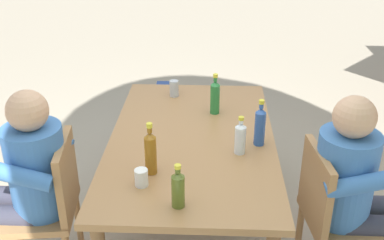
# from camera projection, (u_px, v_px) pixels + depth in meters

# --- Properties ---
(ground_plane) EXTENTS (24.00, 24.00, 0.00)m
(ground_plane) POSITION_uv_depth(u_px,v_px,m) (192.00, 231.00, 3.20)
(ground_plane) COLOR gray
(dining_table) EXTENTS (1.70, 1.00, 0.72)m
(dining_table) POSITION_uv_depth(u_px,v_px,m) (192.00, 149.00, 2.92)
(dining_table) COLOR #A37547
(dining_table) RESTS_ON ground_plane
(chair_near_right) EXTENTS (0.49, 0.49, 0.87)m
(chair_near_right) POSITION_uv_depth(u_px,v_px,m) (49.00, 202.00, 2.68)
(chair_near_right) COLOR #A37547
(chair_near_right) RESTS_ON ground_plane
(chair_far_right) EXTENTS (0.49, 0.49, 0.87)m
(chair_far_right) POSITION_uv_depth(u_px,v_px,m) (333.00, 212.00, 2.60)
(chair_far_right) COLOR #A37547
(chair_far_right) RESTS_ON ground_plane
(person_in_white_shirt) EXTENTS (0.47, 0.61, 1.18)m
(person_in_white_shirt) POSITION_uv_depth(u_px,v_px,m) (25.00, 178.00, 2.60)
(person_in_white_shirt) COLOR #3D70B2
(person_in_white_shirt) RESTS_ON ground_plane
(person_in_plaid_shirt) EXTENTS (0.47, 0.61, 1.18)m
(person_in_plaid_shirt) POSITION_uv_depth(u_px,v_px,m) (358.00, 186.00, 2.53)
(person_in_plaid_shirt) COLOR #3D70B2
(person_in_plaid_shirt) RESTS_ON ground_plane
(bottle_amber) EXTENTS (0.06, 0.06, 0.30)m
(bottle_amber) POSITION_uv_depth(u_px,v_px,m) (151.00, 152.00, 2.47)
(bottle_amber) COLOR #996019
(bottle_amber) RESTS_ON dining_table
(bottle_olive) EXTENTS (0.06, 0.06, 0.23)m
(bottle_olive) POSITION_uv_depth(u_px,v_px,m) (178.00, 189.00, 2.22)
(bottle_olive) COLOR #566623
(bottle_olive) RESTS_ON dining_table
(bottle_blue) EXTENTS (0.06, 0.06, 0.29)m
(bottle_blue) POSITION_uv_depth(u_px,v_px,m) (260.00, 126.00, 2.75)
(bottle_blue) COLOR #2D56A3
(bottle_blue) RESTS_ON dining_table
(bottle_green) EXTENTS (0.06, 0.06, 0.28)m
(bottle_green) POSITION_uv_depth(u_px,v_px,m) (215.00, 96.00, 3.14)
(bottle_green) COLOR #287A38
(bottle_green) RESTS_ON dining_table
(bottle_clear) EXTENTS (0.06, 0.06, 0.23)m
(bottle_clear) POSITION_uv_depth(u_px,v_px,m) (240.00, 138.00, 2.67)
(bottle_clear) COLOR white
(bottle_clear) RESTS_ON dining_table
(cup_white) EXTENTS (0.07, 0.07, 0.09)m
(cup_white) POSITION_uv_depth(u_px,v_px,m) (141.00, 178.00, 2.40)
(cup_white) COLOR white
(cup_white) RESTS_ON dining_table
(cup_steel) EXTENTS (0.07, 0.07, 0.12)m
(cup_steel) POSITION_uv_depth(u_px,v_px,m) (174.00, 88.00, 3.43)
(cup_steel) COLOR #B2B7BC
(cup_steel) RESTS_ON dining_table
(backpack_by_far_side) EXTENTS (0.29, 0.21, 0.46)m
(backpack_by_far_side) POSITION_uv_depth(u_px,v_px,m) (163.00, 111.00, 4.40)
(backpack_by_far_side) COLOR #2D4784
(backpack_by_far_side) RESTS_ON ground_plane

